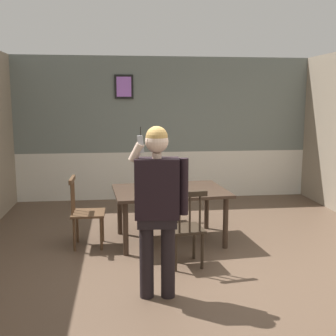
{
  "coord_description": "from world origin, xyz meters",
  "views": [
    {
      "loc": [
        -0.9,
        -4.55,
        1.94
      ],
      "look_at": [
        -0.38,
        -0.17,
        1.22
      ],
      "focal_mm": 44.49,
      "sensor_mm": 36.0,
      "label": 1
    }
  ],
  "objects": [
    {
      "name": "ground_plane",
      "position": [
        0.0,
        0.0,
        0.0
      ],
      "size": [
        7.87,
        7.87,
        0.0
      ],
      "primitive_type": "plane",
      "color": "brown"
    },
    {
      "name": "dining_table",
      "position": [
        -0.21,
        0.98,
        0.65
      ],
      "size": [
        1.6,
        1.18,
        0.73
      ],
      "rotation": [
        0.0,
        0.0,
        0.08
      ],
      "color": "#38281E",
      "rests_on": "ground_plane"
    },
    {
      "name": "room_back_partition",
      "position": [
        -0.0,
        3.58,
        1.33
      ],
      "size": [
        5.82,
        0.17,
        2.76
      ],
      "color": "slate",
      "rests_on": "ground_plane"
    },
    {
      "name": "chair_by_doorway",
      "position": [
        -1.35,
        0.89,
        0.47
      ],
      "size": [
        0.44,
        0.44,
        0.94
      ],
      "rotation": [
        0.0,
        0.0,
        4.7
      ],
      "color": "#513823",
      "rests_on": "ground_plane"
    },
    {
      "name": "person_figure",
      "position": [
        -0.54,
        -0.67,
        0.98
      ],
      "size": [
        0.58,
        0.27,
        1.7
      ],
      "rotation": [
        0.0,
        0.0,
        3.05
      ],
      "color": "black",
      "rests_on": "ground_plane"
    },
    {
      "name": "chair_near_window",
      "position": [
        -0.29,
        1.9,
        0.48
      ],
      "size": [
        0.53,
        0.53,
        0.99
      ],
      "rotation": [
        0.0,
        0.0,
        3.28
      ],
      "color": "#513823",
      "rests_on": "ground_plane"
    },
    {
      "name": "chair_at_table_head",
      "position": [
        -0.14,
        0.06,
        0.46
      ],
      "size": [
        0.45,
        0.45,
        0.93
      ],
      "rotation": [
        0.0,
        0.0,
        0.13
      ],
      "color": "#2D2319",
      "rests_on": "ground_plane"
    }
  ]
}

